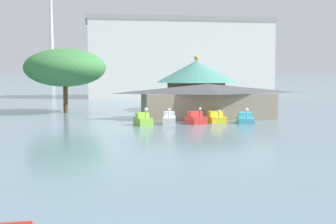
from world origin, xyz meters
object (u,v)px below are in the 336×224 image
object	(u,v)px
boathouse	(207,100)
green_roof_pavilion	(196,81)
pedal_boat_cyan	(245,119)
pedal_boat_yellow	(216,118)
background_building_block	(179,58)
distant_broadcast_tower	(51,1)
shoreline_tree_mid	(65,68)
pedal_boat_white	(169,119)
pedal_boat_lime	(143,120)
pedal_boat_red	(196,119)

from	to	relation	value
boathouse	green_roof_pavilion	distance (m)	12.08
pedal_boat_cyan	pedal_boat_yellow	bearing A→B (deg)	-103.33
pedal_boat_cyan	background_building_block	world-z (taller)	background_building_block
pedal_boat_yellow	distant_broadcast_tower	size ratio (longest dim) A/B	0.02
pedal_boat_yellow	shoreline_tree_mid	world-z (taller)	shoreline_tree_mid
pedal_boat_white	green_roof_pavilion	world-z (taller)	green_roof_pavilion
pedal_boat_cyan	boathouse	size ratio (longest dim) A/B	0.16
pedal_boat_lime	distant_broadcast_tower	size ratio (longest dim) A/B	0.02
pedal_boat_yellow	pedal_boat_cyan	bearing A→B (deg)	62.05
pedal_boat_yellow	distant_broadcast_tower	xyz separation A→B (m)	(-42.21, 343.57, 61.36)
boathouse	pedal_boat_lime	bearing A→B (deg)	-144.49
background_building_block	pedal_boat_cyan	bearing A→B (deg)	-93.23
shoreline_tree_mid	background_building_block	size ratio (longest dim) A/B	0.27
pedal_boat_yellow	shoreline_tree_mid	size ratio (longest dim) A/B	0.23
pedal_boat_lime	background_building_block	bearing A→B (deg)	152.68
boathouse	green_roof_pavilion	world-z (taller)	green_roof_pavilion
pedal_boat_lime	pedal_boat_cyan	distance (m)	11.05
pedal_boat_cyan	pedal_boat_lime	bearing A→B (deg)	-78.99
pedal_boat_white	background_building_block	world-z (taller)	background_building_block
pedal_boat_white	shoreline_tree_mid	world-z (taller)	shoreline_tree_mid
pedal_boat_white	shoreline_tree_mid	xyz separation A→B (m)	(-11.41, 16.00, 5.51)
pedal_boat_cyan	boathouse	bearing A→B (deg)	-144.79
pedal_boat_red	pedal_boat_yellow	xyz separation A→B (m)	(2.47, 0.99, -0.05)
boathouse	background_building_block	xyz separation A→B (m)	(5.74, 48.44, 6.41)
pedal_boat_lime	pedal_boat_cyan	xyz separation A→B (m)	(11.05, -0.07, -0.06)
pedal_boat_lime	pedal_boat_red	bearing A→B (deg)	80.00
pedal_boat_red	boathouse	world-z (taller)	boathouse
pedal_boat_red	pedal_boat_cyan	size ratio (longest dim) A/B	0.97
pedal_boat_yellow	green_roof_pavilion	size ratio (longest dim) A/B	0.21
shoreline_tree_mid	distant_broadcast_tower	distance (m)	334.11
pedal_boat_white	boathouse	world-z (taller)	boathouse
pedal_boat_white	shoreline_tree_mid	size ratio (longest dim) A/B	0.29
pedal_boat_cyan	distant_broadcast_tower	world-z (taller)	distant_broadcast_tower
pedal_boat_red	pedal_boat_cyan	distance (m)	5.39
pedal_boat_cyan	shoreline_tree_mid	size ratio (longest dim) A/B	0.24
pedal_boat_lime	shoreline_tree_mid	distance (m)	19.32
pedal_boat_red	shoreline_tree_mid	world-z (taller)	shoreline_tree_mid
green_roof_pavilion	distant_broadcast_tower	xyz separation A→B (m)	(-43.81, 327.02, 57.72)
green_roof_pavilion	background_building_block	xyz separation A→B (m)	(4.38, 36.61, 4.41)
pedal_boat_white	distant_broadcast_tower	distance (m)	351.78
green_roof_pavilion	pedal_boat_white	bearing A→B (deg)	-111.65
pedal_boat_yellow	green_roof_pavilion	bearing A→B (deg)	171.24
background_building_block	pedal_boat_yellow	bearing A→B (deg)	-96.42
pedal_boat_white	pedal_boat_red	bearing A→B (deg)	98.02
pedal_boat_white	pedal_boat_cyan	world-z (taller)	pedal_boat_white
pedal_boat_white	boathouse	size ratio (longest dim) A/B	0.19
pedal_boat_lime	shoreline_tree_mid	size ratio (longest dim) A/B	0.23
boathouse	green_roof_pavilion	bearing A→B (deg)	83.41
pedal_boat_cyan	distant_broadcast_tower	xyz separation A→B (m)	(-45.11, 344.91, 61.37)
pedal_boat_cyan	boathouse	world-z (taller)	boathouse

